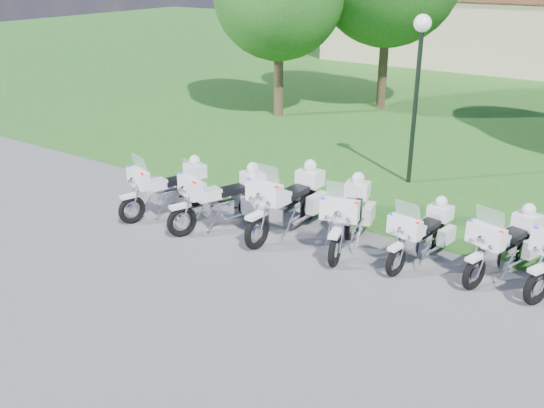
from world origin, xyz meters
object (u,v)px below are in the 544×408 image
Objects in this scene: motorcycle_5 at (505,243)px; lamp_post at (419,59)px; motorcycle_3 at (349,214)px; motorcycle_0 at (169,187)px; motorcycle_4 at (422,233)px; motorcycle_2 at (288,200)px; motorcycle_1 at (223,197)px.

motorcycle_5 is 0.51× the size of lamp_post.
lamp_post reaches higher than motorcycle_3.
lamp_post is at bearing -98.27° from motorcycle_3.
motorcycle_0 is 1.06× the size of motorcycle_4.
motorcycle_4 is at bearing -64.85° from lamp_post.
motorcycle_2 is at bearing -149.07° from motorcycle_0.
motorcycle_3 is at bearing -143.05° from motorcycle_1.
motorcycle_5 is (5.81, 1.24, -0.05)m from motorcycle_1.
motorcycle_2 is at bearing -102.30° from lamp_post.
lamp_post is (-0.42, 4.36, 2.59)m from motorcycle_3.
lamp_post is at bearing -31.47° from motorcycle_5.
motorcycle_4 is (2.95, 0.31, -0.14)m from motorcycle_2.
motorcycle_4 is at bearing -145.81° from motorcycle_1.
motorcycle_0 reaches higher than motorcycle_5.
motorcycle_5 reaches higher than motorcycle_4.
motorcycle_2 is 1.41m from motorcycle_3.
motorcycle_0 is 0.97× the size of motorcycle_1.
motorcycle_5 is (1.50, 0.36, 0.04)m from motorcycle_4.
motorcycle_0 is at bearing 17.03° from motorcycle_2.
motorcycle_1 is 1.48m from motorcycle_2.
motorcycle_0 is 1.53m from motorcycle_1.
motorcycle_0 is 4.37m from motorcycle_3.
motorcycle_4 is at bearing 172.76° from motorcycle_3.
motorcycle_4 is (5.84, 1.02, -0.05)m from motorcycle_0.
motorcycle_3 is 3.10m from motorcycle_5.
lamp_post reaches higher than motorcycle_1.
motorcycle_5 is (7.34, 1.37, -0.01)m from motorcycle_0.
motorcycle_4 is (1.54, 0.18, -0.09)m from motorcycle_3.
motorcycle_0 is 0.93× the size of motorcycle_3.
motorcycle_3 is 1.56m from motorcycle_4.
motorcycle_2 is (2.89, 0.70, 0.08)m from motorcycle_0.
motorcycle_0 reaches higher than motorcycle_4.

